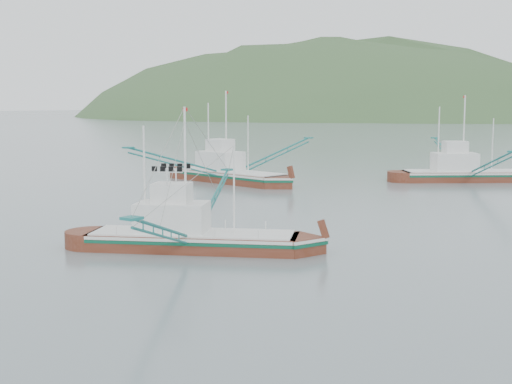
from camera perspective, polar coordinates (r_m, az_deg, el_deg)
The scene contains 5 objects.
ground at distance 43.32m, azimuth -4.37°, elevation -5.04°, with size 1200.00×1200.00×0.00m, color slate.
main_boat at distance 44.47m, azimuth -5.22°, elevation -2.13°, with size 13.44×22.45×9.60m.
bg_boat_left at distance 82.08m, azimuth -2.23°, elevation 2.17°, with size 15.88×27.53×11.27m.
bg_boat_far at distance 86.26m, azimuth 16.46°, elevation 2.34°, with size 19.49×23.75×10.74m.
headland_left at distance 444.21m, azimuth 5.63°, elevation 6.00°, with size 448.00×308.00×210.00m, color #35552C.
Camera 1 is at (25.87, -33.51, 9.18)m, focal length 50.00 mm.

